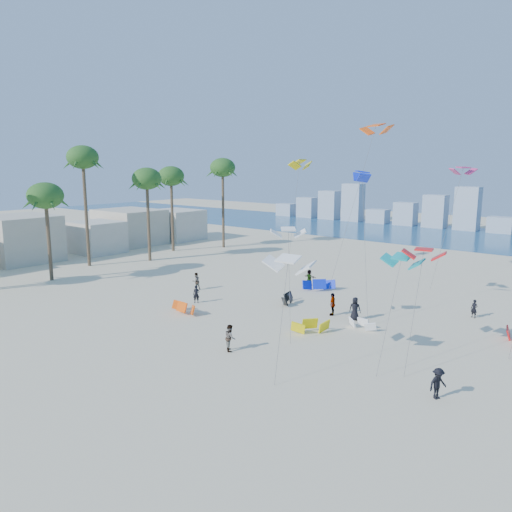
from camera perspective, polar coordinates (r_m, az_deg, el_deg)
The scene contains 10 objects.
ground at distance 36.97m, azimuth -20.13°, elevation -9.85°, with size 220.00×220.00×0.00m, color beige.
ocean at distance 94.82m, azimuth 20.71°, elevation 2.31°, with size 220.00×220.00×0.00m, color navy.
kitesurfer_near at distance 45.30m, azimuth -6.97°, elevation -4.45°, with size 0.59×0.39×1.63m, color black.
kitesurfer_mid at distance 33.79m, azimuth -3.04°, elevation -9.48°, with size 0.89×0.69×1.83m, color gray.
kitesurfers_far at distance 41.86m, azimuth 7.98°, elevation -5.63°, with size 28.29×17.94×1.93m.
grounded_kites at distance 42.30m, azimuth 7.62°, elevation -6.04°, with size 26.87×16.25×1.09m.
flying_kites at distance 42.40m, azimuth 13.39°, elevation 8.37°, with size 30.42×31.52×17.05m.
palm_row at distance 62.41m, azimuth -18.39°, elevation 8.48°, with size 7.88×44.80×14.86m.
beachfront_buildings at distance 75.03m, azimuth -19.59°, elevation 2.43°, with size 11.50×43.00×6.00m.
distant_skyline at distance 104.29m, azimuth 22.02°, elevation 4.62°, with size 85.00×3.00×8.40m.
Camera 1 is at (30.40, -16.94, 12.49)m, focal length 34.30 mm.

